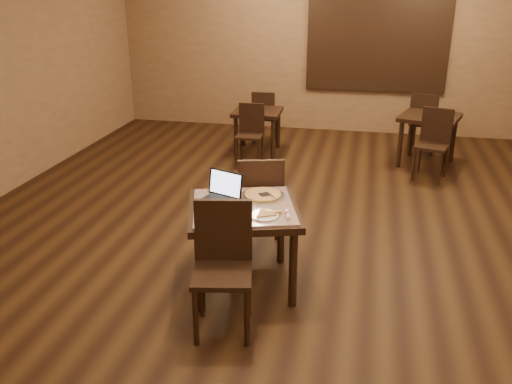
% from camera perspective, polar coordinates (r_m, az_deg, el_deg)
% --- Properties ---
extents(ground, '(10.00, 10.00, 0.00)m').
position_cam_1_polar(ground, '(5.28, 5.60, -7.54)').
color(ground, black).
rests_on(ground, ground).
extents(wall_back, '(8.00, 0.02, 3.00)m').
position_cam_1_polar(wall_back, '(9.66, 9.55, 15.05)').
color(wall_back, brown).
rests_on(wall_back, ground).
extents(mural, '(2.34, 0.05, 1.64)m').
position_cam_1_polar(mural, '(9.61, 12.64, 15.10)').
color(mural, '#255288').
rests_on(mural, wall_back).
extents(tiled_table, '(1.15, 1.15, 0.76)m').
position_cam_1_polar(tiled_table, '(4.64, -1.33, -2.62)').
color(tiled_table, black).
rests_on(tiled_table, ground).
extents(chair_main_near, '(0.52, 0.52, 1.02)m').
position_cam_1_polar(chair_main_near, '(4.15, -3.49, -7.07)').
color(chair_main_near, black).
rests_on(chair_main_near, ground).
extents(chair_main_far, '(0.53, 0.53, 1.01)m').
position_cam_1_polar(chair_main_far, '(5.22, 0.45, -0.83)').
color(chair_main_far, black).
rests_on(chair_main_far, ground).
extents(laptop, '(0.41, 0.38, 0.24)m').
position_cam_1_polar(laptop, '(4.72, -3.42, -0.07)').
color(laptop, black).
rests_on(laptop, tiled_table).
extents(plate, '(0.23, 0.23, 0.01)m').
position_cam_1_polar(plate, '(4.39, 0.92, -2.50)').
color(plate, white).
rests_on(plate, tiled_table).
extents(pizza_slice, '(0.27, 0.27, 0.02)m').
position_cam_1_polar(pizza_slice, '(4.39, 0.92, -2.31)').
color(pizza_slice, beige).
rests_on(pizza_slice, plate).
extents(pizza_pan, '(0.39, 0.39, 0.01)m').
position_cam_1_polar(pizza_pan, '(4.79, 0.71, -0.42)').
color(pizza_pan, silver).
rests_on(pizza_pan, tiled_table).
extents(pizza_whole, '(0.33, 0.33, 0.02)m').
position_cam_1_polar(pizza_whole, '(4.79, 0.71, -0.27)').
color(pizza_whole, beige).
rests_on(pizza_whole, pizza_pan).
extents(spatula, '(0.20, 0.24, 0.01)m').
position_cam_1_polar(spatula, '(4.76, 0.90, -0.27)').
color(spatula, silver).
rests_on(spatula, pizza_whole).
extents(napkin_roll, '(0.07, 0.16, 0.04)m').
position_cam_1_polar(napkin_roll, '(4.40, 3.32, -2.36)').
color(napkin_roll, white).
rests_on(napkin_roll, tiled_table).
extents(other_table_a, '(0.97, 0.97, 0.73)m').
position_cam_1_polar(other_table_a, '(8.22, 17.76, 6.84)').
color(other_table_a, black).
rests_on(other_table_a, ground).
extents(other_table_a_chair_near, '(0.51, 0.51, 0.94)m').
position_cam_1_polar(other_table_a_chair_near, '(7.71, 18.21, 5.27)').
color(other_table_a_chair_near, black).
rests_on(other_table_a_chair_near, ground).
extents(other_table_a_chair_far, '(0.51, 0.51, 0.94)m').
position_cam_1_polar(other_table_a_chair_far, '(8.77, 17.26, 7.29)').
color(other_table_a_chair_far, black).
rests_on(other_table_a_chair_far, ground).
extents(other_table_b, '(0.73, 0.73, 0.67)m').
position_cam_1_polar(other_table_b, '(8.43, 0.17, 7.86)').
color(other_table_b, black).
rests_on(other_table_b, ground).
extents(other_table_b_chair_near, '(0.38, 0.38, 0.86)m').
position_cam_1_polar(other_table_b_chair_near, '(7.97, -0.59, 6.55)').
color(other_table_b_chair_near, black).
rests_on(other_table_b_chair_near, ground).
extents(other_table_b_chair_far, '(0.38, 0.38, 0.86)m').
position_cam_1_polar(other_table_b_chair_far, '(8.93, 0.85, 8.20)').
color(other_table_b_chair_far, black).
rests_on(other_table_b_chair_far, ground).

